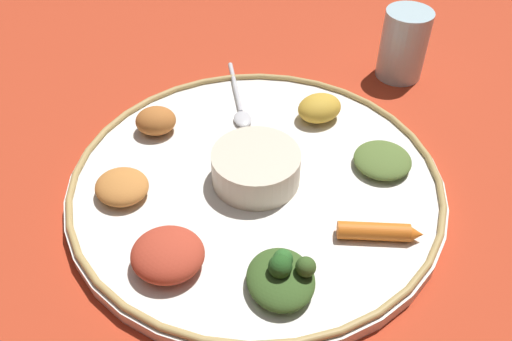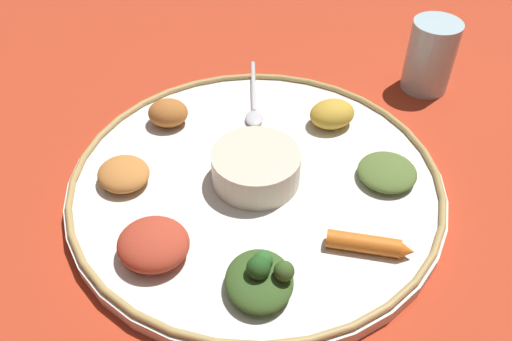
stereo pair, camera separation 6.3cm
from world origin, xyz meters
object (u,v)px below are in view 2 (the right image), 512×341
object	(u,v)px
center_bowl	(256,166)
spoon	(254,103)
greens_pile	(261,278)
drinking_glass	(429,60)
carrot_near_spoon	(368,245)

from	to	relation	value
center_bowl	spoon	size ratio (longest dim) A/B	0.86
greens_pile	drinking_glass	size ratio (longest dim) A/B	0.96
center_bowl	carrot_near_spoon	bearing A→B (deg)	0.59
drinking_glass	greens_pile	bearing A→B (deg)	-80.47
center_bowl	greens_pile	world-z (taller)	greens_pile
center_bowl	spoon	distance (m)	0.15
center_bowl	drinking_glass	size ratio (longest dim) A/B	0.99
greens_pile	drinking_glass	xyz separation A→B (m)	(-0.07, 0.44, 0.01)
spoon	drinking_glass	size ratio (longest dim) A/B	1.15
center_bowl	carrot_near_spoon	distance (m)	0.16
greens_pile	spoon	bearing A→B (deg)	134.63
carrot_near_spoon	greens_pile	bearing A→B (deg)	-114.81
center_bowl	greens_pile	size ratio (longest dim) A/B	1.03
center_bowl	spoon	world-z (taller)	center_bowl
greens_pile	center_bowl	bearing A→B (deg)	134.90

